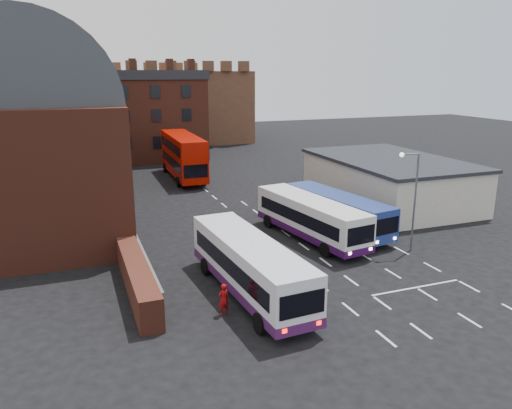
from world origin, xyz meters
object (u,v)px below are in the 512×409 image
object	(u,v)px
pedestrian_red	(224,299)
bus_red_double	(183,156)
street_lamp	(412,193)
bus_white_inbound	(310,216)
bus_blue	(337,210)
pedestrian_beige	(271,304)
bus_white_outbound	(250,263)

from	to	relation	value
pedestrian_red	bus_red_double	bearing A→B (deg)	-114.49
bus_red_double	street_lamp	size ratio (longest dim) A/B	1.82
bus_white_inbound	pedestrian_red	world-z (taller)	bus_white_inbound
bus_white_inbound	bus_blue	xyz separation A→B (m)	(2.86, 1.03, -0.08)
bus_blue	street_lamp	distance (m)	6.71
street_lamp	pedestrian_beige	distance (m)	14.31
bus_white_outbound	pedestrian_beige	xyz separation A→B (m)	(0.01, -3.06, -1.03)
bus_blue	bus_red_double	bearing A→B (deg)	-82.91
street_lamp	pedestrian_red	bearing A→B (deg)	-163.59
bus_blue	pedestrian_beige	world-z (taller)	bus_blue
bus_blue	pedestrian_beige	xyz separation A→B (m)	(-10.34, -11.43, -0.88)
bus_white_outbound	pedestrian_beige	world-z (taller)	bus_white_outbound
bus_red_double	bus_white_outbound	bearing A→B (deg)	84.91
bus_blue	bus_red_double	distance (m)	24.32
bus_red_double	street_lamp	xyz separation A→B (m)	(9.18, -29.09, 1.52)
bus_red_double	bus_white_inbound	bearing A→B (deg)	100.50
bus_blue	pedestrian_red	bearing A→B (deg)	29.96
bus_white_outbound	bus_blue	bearing A→B (deg)	35.10
bus_white_outbound	bus_red_double	world-z (taller)	bus_red_double
bus_white_inbound	pedestrian_red	bearing A→B (deg)	35.09
bus_red_double	pedestrian_beige	distance (m)	34.98
bus_white_inbound	bus_blue	world-z (taller)	bus_white_inbound
street_lamp	pedestrian_red	size ratio (longest dim) A/B	4.10
pedestrian_beige	bus_white_inbound	bearing A→B (deg)	-137.33
bus_white_outbound	bus_red_double	size ratio (longest dim) A/B	0.93
bus_blue	pedestrian_beige	distance (m)	15.44
bus_red_double	pedestrian_beige	xyz separation A→B (m)	(-3.52, -34.76, -1.84)
bus_white_inbound	bus_blue	bearing A→B (deg)	-168.67
bus_blue	bus_white_inbound	bearing A→B (deg)	10.58
bus_red_double	pedestrian_red	bearing A→B (deg)	81.75
bus_white_inbound	street_lamp	bearing A→B (deg)	129.32
bus_red_double	pedestrian_beige	world-z (taller)	bus_red_double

